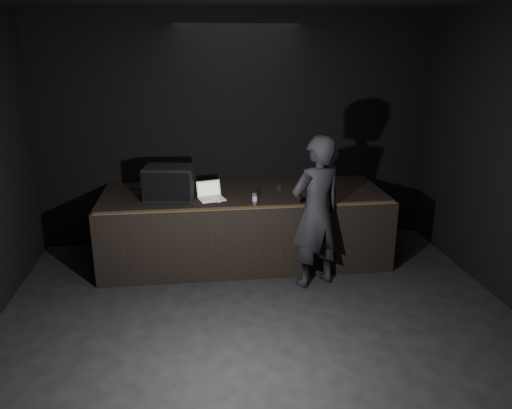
{
  "coord_description": "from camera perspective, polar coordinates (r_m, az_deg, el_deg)",
  "views": [
    {
      "loc": [
        -0.67,
        -4.04,
        3.0
      ],
      "look_at": [
        0.12,
        2.3,
        0.95
      ],
      "focal_mm": 35.0,
      "sensor_mm": 36.0,
      "label": 1
    }
  ],
  "objects": [
    {
      "name": "plastic_cup",
      "position": [
        7.15,
        2.62,
        1.86
      ],
      "size": [
        0.07,
        0.07,
        0.09
      ],
      "primitive_type": "cylinder",
      "color": "white",
      "rests_on": "stage_riser"
    },
    {
      "name": "laptop",
      "position": [
        6.83,
        -5.23,
        1.15
      ],
      "size": [
        0.4,
        0.37,
        0.23
      ],
      "rotation": [
        0.0,
        0.0,
        0.26
      ],
      "color": "silver",
      "rests_on": "stage_riser"
    },
    {
      "name": "room_walls",
      "position": [
        4.21,
        2.26,
        4.3
      ],
      "size": [
        6.1,
        7.1,
        3.52
      ],
      "color": "black",
      "rests_on": "ground"
    },
    {
      "name": "ground",
      "position": [
        5.08,
        1.97,
        -18.48
      ],
      "size": [
        7.0,
        7.0,
        0.0
      ],
      "primitive_type": "plane",
      "color": "black",
      "rests_on": "ground"
    },
    {
      "name": "wii_remote",
      "position": [
        6.72,
        -4.61,
        0.5
      ],
      "size": [
        0.13,
        0.15,
        0.03
      ],
      "primitive_type": "cube",
      "rotation": [
        0.0,
        0.0,
        0.65
      ],
      "color": "white",
      "rests_on": "stage_riser"
    },
    {
      "name": "beer_can",
      "position": [
        6.54,
        -0.14,
        0.66
      ],
      "size": [
        0.07,
        0.07,
        0.16
      ],
      "color": "silver",
      "rests_on": "stage_riser"
    },
    {
      "name": "person",
      "position": [
        6.34,
        6.91,
        -0.92
      ],
      "size": [
        0.84,
        0.7,
        1.97
      ],
      "primitive_type": "imported",
      "rotation": [
        0.0,
        0.0,
        3.51
      ],
      "color": "black",
      "rests_on": "ground"
    },
    {
      "name": "riser_lip",
      "position": [
        6.42,
        -0.77,
        -0.36
      ],
      "size": [
        3.92,
        0.1,
        0.01
      ],
      "primitive_type": "cube",
      "color": "brown",
      "rests_on": "stage_riser"
    },
    {
      "name": "cable",
      "position": [
        7.36,
        -11.11,
        1.71
      ],
      "size": [
        0.85,
        0.2,
        0.02
      ],
      "primitive_type": "cylinder",
      "rotation": [
        0.0,
        1.57,
        -0.21
      ],
      "color": "black",
      "rests_on": "stage_riser"
    },
    {
      "name": "stage_monitor",
      "position": [
        6.88,
        -9.83,
        2.5
      ],
      "size": [
        0.73,
        0.58,
        0.44
      ],
      "rotation": [
        0.0,
        0.0,
        -0.16
      ],
      "color": "black",
      "rests_on": "stage_riser"
    },
    {
      "name": "stage_riser",
      "position": [
        7.25,
        -1.38,
        -2.43
      ],
      "size": [
        4.0,
        1.5,
        1.0
      ],
      "primitive_type": "cube",
      "color": "black",
      "rests_on": "ground"
    }
  ]
}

